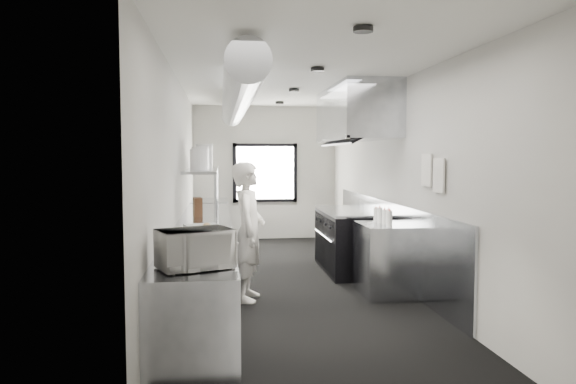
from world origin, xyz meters
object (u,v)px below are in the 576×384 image
object	(u,v)px
pass_shelf	(203,171)
microwave	(195,249)
squeeze_bottle_b	(388,217)
range	(351,240)
far_work_table	(210,223)
plate_stack_a	(199,159)
plate_stack_b	(200,158)
squeeze_bottle_a	(390,219)
plate_stack_c	(204,156)
squeeze_bottle_c	(384,217)
deli_tub_b	(182,246)
squeeze_bottle_e	(376,215)
deli_tub_a	(181,253)
cutting_board	(204,226)
knife_block	(198,207)
prep_counter	(204,261)
exhaust_hood	(355,114)
line_cook	(249,231)
plate_stack_d	(204,157)
squeeze_bottle_d	(380,215)
small_plate	(207,232)
bottle_station	(386,259)

from	to	relation	value
pass_shelf	microwave	distance (m)	4.09
microwave	squeeze_bottle_b	size ratio (longest dim) A/B	2.59
range	microwave	bearing A→B (deg)	-120.01
far_work_table	plate_stack_a	bearing A→B (deg)	-91.58
plate_stack_b	squeeze_bottle_a	size ratio (longest dim) A/B	1.67
plate_stack_c	squeeze_bottle_c	distance (m)	3.14
plate_stack_b	plate_stack_a	bearing A→B (deg)	-90.71
deli_tub_b	squeeze_bottle_e	distance (m)	3.04
far_work_table	deli_tub_a	size ratio (longest dim) A/B	9.41
pass_shelf	far_work_table	world-z (taller)	pass_shelf
cutting_board	microwave	bearing A→B (deg)	-90.02
cutting_board	range	bearing A→B (deg)	32.68
knife_block	squeeze_bottle_e	bearing A→B (deg)	-29.97
prep_counter	range	distance (m)	2.50
squeeze_bottle_e	exhaust_hood	bearing A→B (deg)	89.84
plate_stack_b	squeeze_bottle_c	world-z (taller)	plate_stack_b
microwave	deli_tub_b	size ratio (longest dim) A/B	3.59
line_cook	squeeze_bottle_b	world-z (taller)	line_cook
prep_counter	pass_shelf	distance (m)	1.85
pass_shelf	deli_tub_a	size ratio (longest dim) A/B	23.53
plate_stack_c	squeeze_bottle_b	bearing A→B (deg)	-41.87
line_cook	microwave	bearing A→B (deg)	176.14
squeeze_bottle_c	range	bearing A→B (deg)	93.22
plate_stack_d	squeeze_bottle_a	world-z (taller)	plate_stack_d
squeeze_bottle_d	line_cook	bearing A→B (deg)	-175.08
plate_stack_a	squeeze_bottle_c	xyz separation A→B (m)	(2.35, -1.04, -0.72)
pass_shelf	small_plate	size ratio (longest dim) A/B	18.51
far_work_table	knife_block	xyz separation A→B (m)	(-0.11, -2.73, 0.58)
microwave	small_plate	bearing A→B (deg)	65.89
pass_shelf	far_work_table	size ratio (longest dim) A/B	2.50
plate_stack_a	squeeze_bottle_d	distance (m)	2.60
bottle_station	knife_block	xyz separation A→B (m)	(-2.41, 1.17, 0.58)
bottle_station	squeeze_bottle_b	size ratio (longest dim) A/B	4.59
range	squeeze_bottle_e	bearing A→B (deg)	-87.18
squeeze_bottle_d	prep_counter	bearing A→B (deg)	177.61
far_work_table	bottle_station	bearing A→B (deg)	-59.47
knife_block	squeeze_bottle_d	size ratio (longest dim) A/B	1.34
pass_shelf	knife_block	distance (m)	0.73
squeeze_bottle_b	squeeze_bottle_d	distance (m)	0.22
pass_shelf	line_cook	world-z (taller)	line_cook
deli_tub_a	pass_shelf	bearing A→B (deg)	88.72
plate_stack_a	plate_stack_d	bearing A→B (deg)	88.57
microwave	plate_stack_c	distance (m)	4.39
range	squeeze_bottle_d	xyz separation A→B (m)	(0.06, -1.29, 0.53)
cutting_board	squeeze_bottle_a	bearing A→B (deg)	-6.66
deli_tub_b	plate_stack_c	distance (m)	3.69
exhaust_hood	squeeze_bottle_c	distance (m)	1.99
cutting_board	plate_stack_c	size ratio (longest dim) A/B	1.40
far_work_table	squeeze_bottle_e	size ratio (longest dim) A/B	6.67
pass_shelf	plate_stack_d	xyz separation A→B (m)	(-0.00, 0.67, 0.20)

